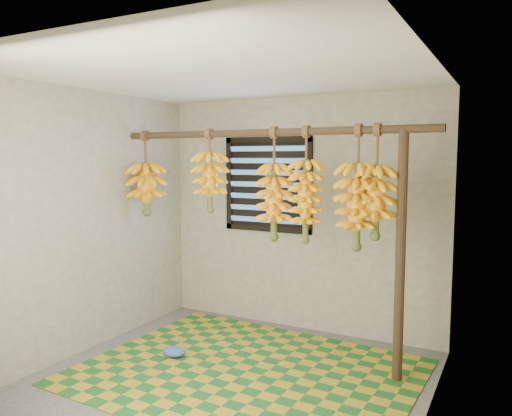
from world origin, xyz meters
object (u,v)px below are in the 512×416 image
Objects in this scene: banana_bunch_a at (146,189)px; banana_bunch_e at (357,206)px; plastic_bag at (174,352)px; banana_bunch_f at (376,202)px; banana_bunch_c at (274,202)px; woven_mat at (247,372)px; banana_bunch_b at (210,182)px; banana_bunch_d at (306,201)px; support_post at (400,258)px.

banana_bunch_a is 2.18m from banana_bunch_e.
banana_bunch_f is (1.66, 0.46, 1.38)m from plastic_bag.
woven_mat is at bearing -94.98° from banana_bunch_c.
banana_bunch_e is at bearing 0.00° from banana_bunch_b.
banana_bunch_f is at bearing 0.00° from banana_bunch_b.
banana_bunch_d is 0.45m from banana_bunch_e.
banana_bunch_e is (-0.35, 0.00, 0.39)m from support_post.
woven_mat is at bearing -127.92° from banana_bunch_d.
plastic_bag is 2.07m from banana_bunch_e.
banana_bunch_a is at bearing -180.00° from banana_bunch_c.
banana_bunch_f is at bearing 180.00° from support_post.
woven_mat is 2.07m from banana_bunch_a.
banana_bunch_a and banana_bunch_d have the same top height.
support_post is 0.48m from banana_bunch_f.
banana_bunch_b and banana_bunch_f have the same top height.
plastic_bag is (-0.73, -0.03, 0.05)m from woven_mat.
banana_bunch_a is 1.43m from banana_bunch_c.
banana_bunch_d is at bearing -180.00° from banana_bunch_f.
support_post is at bearing 0.00° from banana_bunch_f.
support_post is 2.14m from plastic_bag.
woven_mat is at bearing -17.27° from banana_bunch_a.
banana_bunch_c is 0.30m from banana_bunch_d.
banana_bunch_d is (0.97, -0.00, -0.14)m from banana_bunch_b.
banana_bunch_e is at bearing 0.00° from banana_bunch_c.
plastic_bag is 0.21× the size of banana_bunch_e.
banana_bunch_c is 1.00× the size of banana_bunch_d.
banana_bunch_c and banana_bunch_d have the same top height.
banana_bunch_a is 2.33m from banana_bunch_f.
plastic_bag is 0.28× the size of banana_bunch_b.
banana_bunch_c is at bearing 31.19° from plastic_bag.
support_post is 0.90m from banana_bunch_d.
plastic_bag is at bearing -34.75° from banana_bunch_a.
banana_bunch_b is at bearing 180.00° from banana_bunch_f.
banana_bunch_e is at bearing 0.00° from banana_bunch_d.
banana_bunch_a reaches higher than plastic_bag.
banana_bunch_f is (0.94, 0.43, 1.43)m from woven_mat.
banana_bunch_f is at bearing 0.00° from banana_bunch_c.
plastic_bag is at bearing -101.97° from banana_bunch_b.
support_post is 2.39× the size of banana_bunch_a.
support_post is 1.98× the size of banana_bunch_e.
banana_bunch_d and banana_bunch_e have the same top height.
banana_bunch_c is (0.76, 0.46, 1.34)m from plastic_bag.
banana_bunch_d is at bearing -0.00° from banana_bunch_b.
banana_bunch_c is 0.75m from banana_bunch_e.
support_post is 0.53m from banana_bunch_e.
banana_bunch_b and banana_bunch_e have the same top height.
support_post reaches higher than plastic_bag.
support_post is 2.19× the size of banana_bunch_f.
banana_bunch_f is (0.90, 0.00, 0.03)m from banana_bunch_c.
support_post reaches higher than woven_mat.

